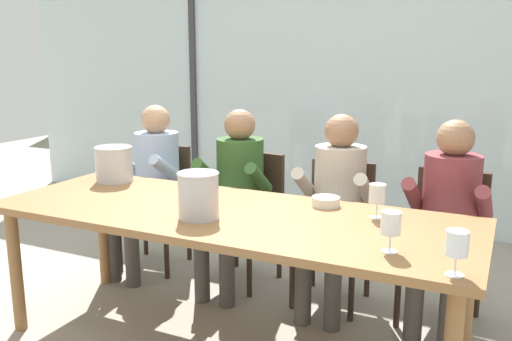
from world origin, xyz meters
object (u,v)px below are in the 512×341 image
at_px(chair_center, 337,220).
at_px(person_maroon_top, 448,212).
at_px(person_pale_blue_shirt, 151,177).
at_px(wine_glass_by_left_taster, 457,245).
at_px(tasting_bowl, 326,201).
at_px(chair_near_curtain, 159,195).
at_px(person_olive_shirt, 235,187).
at_px(dining_table, 227,224).
at_px(wine_glass_near_bucket, 377,195).
at_px(ice_bucket_primary, 114,163).
at_px(ice_bucket_secondary, 198,195).
at_px(chair_right_of_center, 446,234).
at_px(wine_glass_center_pour, 391,225).
at_px(person_beige_jumper, 336,199).
at_px(chair_left_of_center, 250,206).

height_order(chair_center, person_maroon_top, person_maroon_top).
height_order(person_pale_blue_shirt, wine_glass_by_left_taster, person_pale_blue_shirt).
distance_m(chair_center, tasting_bowl, 0.60).
bearing_deg(person_maroon_top, chair_near_curtain, 179.17).
bearing_deg(person_olive_shirt, dining_table, -67.59).
height_order(wine_glass_by_left_taster, wine_glass_near_bucket, same).
bearing_deg(chair_near_curtain, chair_center, -8.78).
xyz_separation_m(person_pale_blue_shirt, ice_bucket_primary, (0.05, -0.45, 0.19)).
xyz_separation_m(ice_bucket_primary, ice_bucket_secondary, (0.91, -0.46, 0.00)).
relative_size(person_olive_shirt, tasting_bowl, 7.99).
bearing_deg(chair_right_of_center, person_maroon_top, -79.72).
height_order(person_pale_blue_shirt, ice_bucket_secondary, person_pale_blue_shirt).
relative_size(person_olive_shirt, wine_glass_center_pour, 6.98).
height_order(chair_center, ice_bucket_primary, ice_bucket_primary).
bearing_deg(wine_glass_by_left_taster, chair_right_of_center, 97.24).
bearing_deg(person_pale_blue_shirt, ice_bucket_primary, -78.67).
relative_size(dining_table, chair_center, 2.86).
xyz_separation_m(person_maroon_top, ice_bucket_primary, (-2.00, -0.45, 0.19)).
relative_size(wine_glass_by_left_taster, wine_glass_near_bucket, 1.00).
bearing_deg(person_beige_jumper, person_maroon_top, -1.08).
height_order(chair_right_of_center, wine_glass_near_bucket, wine_glass_near_bucket).
height_order(tasting_bowl, wine_glass_near_bucket, wine_glass_near_bucket).
relative_size(dining_table, tasting_bowl, 16.83).
bearing_deg(ice_bucket_secondary, dining_table, 67.23).
xyz_separation_m(chair_right_of_center, wine_glass_center_pour, (-0.11, -1.10, 0.36)).
height_order(person_maroon_top, wine_glass_near_bucket, person_maroon_top).
distance_m(chair_center, wine_glass_by_left_taster, 1.52).
height_order(dining_table, chair_center, chair_center).
distance_m(person_pale_blue_shirt, ice_bucket_primary, 0.49).
bearing_deg(chair_near_curtain, ice_bucket_secondary, -54.25).
distance_m(dining_table, person_olive_shirt, 0.81).
relative_size(ice_bucket_primary, wine_glass_by_left_taster, 1.38).
bearing_deg(wine_glass_center_pour, wine_glass_near_bucket, 109.78).
bearing_deg(wine_glass_by_left_taster, chair_near_curtain, 150.77).
height_order(chair_near_curtain, person_maroon_top, person_maroon_top).
bearing_deg(person_olive_shirt, ice_bucket_primary, -147.39).
relative_size(person_beige_jumper, ice_bucket_secondary, 5.17).
xyz_separation_m(person_beige_jumper, ice_bucket_primary, (-1.34, -0.45, 0.19)).
relative_size(chair_near_curtain, chair_left_of_center, 1.00).
bearing_deg(dining_table, person_pale_blue_shirt, 144.51).
bearing_deg(person_maroon_top, person_pale_blue_shirt, -177.17).
bearing_deg(chair_right_of_center, wine_glass_by_left_taster, -77.50).
relative_size(dining_table, wine_glass_near_bucket, 14.71).
relative_size(chair_near_curtain, ice_bucket_primary, 3.72).
bearing_deg(chair_center, ice_bucket_primary, -156.84).
distance_m(dining_table, tasting_bowl, 0.55).
bearing_deg(wine_glass_near_bucket, chair_near_curtain, 160.05).
bearing_deg(person_beige_jumper, ice_bucket_primary, -162.62).
height_order(person_olive_shirt, wine_glass_center_pour, person_olive_shirt).
height_order(chair_right_of_center, person_beige_jumper, person_beige_jumper).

